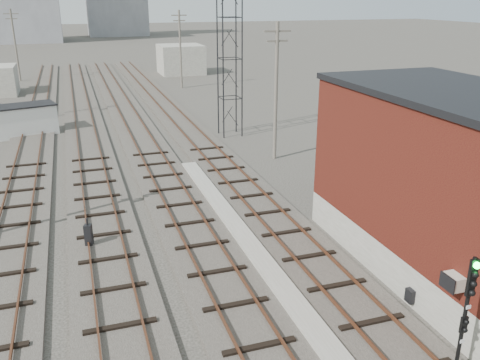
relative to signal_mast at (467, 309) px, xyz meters
name	(u,v)px	position (x,y,z in m)	size (l,w,h in m)	color
ground	(126,88)	(-3.70, 53.26, -2.22)	(320.00, 320.00, 0.00)	#282621
track_right	(183,125)	(-1.20, 32.26, -2.11)	(3.20, 90.00, 0.39)	#332D28
track_mid_right	(136,129)	(-5.20, 32.26, -2.11)	(3.20, 90.00, 0.39)	#332D28
track_mid_left	(86,132)	(-9.20, 32.26, -2.11)	(3.20, 90.00, 0.39)	#332D28
track_left	(33,136)	(-13.20, 32.26, -2.11)	(3.20, 90.00, 0.39)	#332D28
platform_curb	(266,268)	(-3.20, 7.26, -2.09)	(0.90, 28.00, 0.26)	gray
brick_building	(456,185)	(3.80, 5.26, 1.41)	(6.54, 12.20, 7.22)	gray
lattice_tower	(230,38)	(1.80, 28.26, 5.28)	(1.60, 1.60, 15.00)	black
utility_pole_left_c	(15,43)	(-16.20, 63.26, 2.58)	(1.80, 0.24, 9.00)	#595147
utility_pole_right_a	(276,88)	(2.80, 21.26, 2.58)	(1.80, 0.24, 9.00)	#595147
utility_pole_right_b	(180,47)	(2.80, 51.26, 2.58)	(1.80, 0.24, 9.00)	#595147
shed_right	(181,59)	(5.30, 63.26, -0.22)	(6.00, 6.00, 4.00)	gray
signal_mast	(467,309)	(0.00, 0.00, 0.00)	(0.40, 0.41, 3.82)	gray
switch_stand	(89,235)	(-9.88, 11.53, -1.58)	(0.39, 0.39, 1.35)	black
site_trailer	(18,120)	(-14.19, 33.31, -0.99)	(6.21, 3.93, 2.42)	silver
car_silver	(0,123)	(-15.83, 35.39, -1.55)	(1.40, 4.03, 1.33)	#AEB0B6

